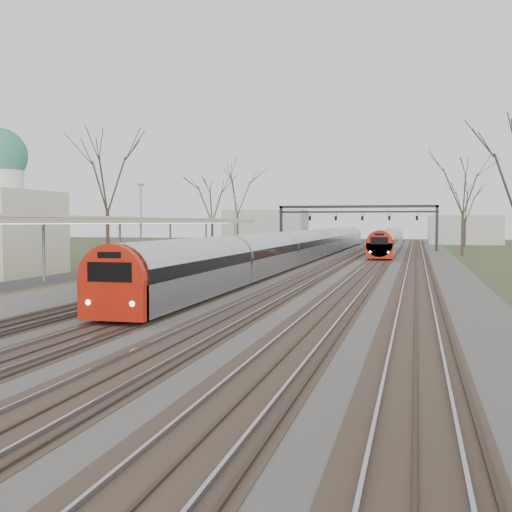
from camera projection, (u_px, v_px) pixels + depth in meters
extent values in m
cube|color=#474442|center=(322.00, 265.00, 56.17)|extent=(24.00, 160.00, 0.10)
cube|color=#4C3828|center=(256.00, 264.00, 57.62)|extent=(2.60, 160.00, 0.06)
cube|color=gray|center=(248.00, 263.00, 57.79)|extent=(0.07, 160.00, 0.12)
cube|color=gray|center=(264.00, 263.00, 57.44)|extent=(0.07, 160.00, 0.12)
cube|color=#4C3828|center=(294.00, 264.00, 56.77)|extent=(2.60, 160.00, 0.06)
cube|color=gray|center=(286.00, 263.00, 56.94)|extent=(0.07, 160.00, 0.12)
cube|color=gray|center=(302.00, 264.00, 56.59)|extent=(0.07, 160.00, 0.12)
cube|color=#4C3828|center=(334.00, 265.00, 55.92)|extent=(2.60, 160.00, 0.06)
cube|color=gray|center=(326.00, 264.00, 56.09)|extent=(0.07, 160.00, 0.12)
cube|color=gray|center=(342.00, 264.00, 55.74)|extent=(0.07, 160.00, 0.12)
cube|color=#4C3828|center=(374.00, 266.00, 55.07)|extent=(2.60, 160.00, 0.06)
cube|color=gray|center=(366.00, 265.00, 55.24)|extent=(0.07, 160.00, 0.12)
cube|color=gray|center=(383.00, 265.00, 54.89)|extent=(0.07, 160.00, 0.12)
cube|color=#4C3828|center=(416.00, 266.00, 54.22)|extent=(2.60, 160.00, 0.06)
cube|color=gray|center=(408.00, 265.00, 54.39)|extent=(0.07, 160.00, 0.12)
cube|color=gray|center=(425.00, 266.00, 54.04)|extent=(0.07, 160.00, 0.12)
cube|color=#9E9B93|center=(145.00, 273.00, 41.39)|extent=(3.50, 69.00, 1.00)
cylinder|color=slate|center=(44.00, 250.00, 30.15)|extent=(0.14, 0.14, 3.00)
cylinder|color=slate|center=(120.00, 244.00, 37.90)|extent=(0.14, 0.14, 3.00)
cylinder|color=slate|center=(170.00, 241.00, 45.65)|extent=(0.14, 0.14, 3.00)
cylinder|color=slate|center=(206.00, 238.00, 53.39)|extent=(0.14, 0.14, 3.00)
cube|color=silver|center=(112.00, 218.00, 36.85)|extent=(4.10, 50.00, 0.12)
cube|color=beige|center=(112.00, 221.00, 36.86)|extent=(4.10, 50.00, 0.25)
cylinder|color=silver|center=(0.00, 173.00, 44.19)|extent=(3.20, 3.20, 2.50)
cube|color=black|center=(281.00, 228.00, 87.50)|extent=(0.35, 0.35, 6.00)
cube|color=black|center=(437.00, 229.00, 82.52)|extent=(0.35, 0.35, 6.00)
cube|color=black|center=(357.00, 207.00, 84.86)|extent=(21.00, 0.35, 0.35)
cube|color=black|center=(357.00, 212.00, 84.90)|extent=(21.00, 0.25, 0.25)
cube|color=black|center=(310.00, 217.00, 86.26)|extent=(0.32, 0.22, 0.85)
sphere|color=#0CFF19|center=(310.00, 215.00, 86.11)|extent=(0.16, 0.16, 0.16)
cube|color=black|center=(336.00, 217.00, 85.41)|extent=(0.32, 0.22, 0.85)
sphere|color=#0CFF19|center=(336.00, 215.00, 85.26)|extent=(0.16, 0.16, 0.16)
cube|color=black|center=(362.00, 217.00, 84.56)|extent=(0.32, 0.22, 0.85)
sphere|color=#0CFF19|center=(362.00, 215.00, 84.41)|extent=(0.16, 0.16, 0.16)
cube|color=black|center=(389.00, 217.00, 83.71)|extent=(0.32, 0.22, 0.85)
sphere|color=#0CFF19|center=(389.00, 215.00, 83.56)|extent=(0.16, 0.16, 0.16)
cube|color=black|center=(417.00, 217.00, 82.86)|extent=(0.32, 0.22, 0.85)
sphere|color=#0CFF19|center=(417.00, 215.00, 82.71)|extent=(0.16, 0.16, 0.16)
cylinder|color=#2D231C|center=(108.00, 238.00, 53.39)|extent=(0.30, 0.30, 4.95)
cube|color=#989AA1|center=(312.00, 248.00, 66.33)|extent=(2.55, 90.00, 1.60)
cylinder|color=#989AA1|center=(312.00, 242.00, 66.30)|extent=(2.60, 89.70, 2.60)
cube|color=black|center=(312.00, 241.00, 66.29)|extent=(2.62, 89.40, 0.55)
cube|color=#A61809|center=(113.00, 299.00, 22.84)|extent=(2.55, 0.50, 1.50)
cylinder|color=#A61809|center=(113.00, 280.00, 22.86)|extent=(2.60, 0.60, 2.60)
cube|color=black|center=(110.00, 272.00, 22.58)|extent=(1.70, 0.12, 0.70)
sphere|color=white|center=(89.00, 302.00, 22.86)|extent=(0.22, 0.22, 0.22)
sphere|color=white|center=(133.00, 304.00, 22.45)|extent=(0.22, 0.22, 0.22)
cube|color=black|center=(312.00, 257.00, 66.38)|extent=(1.80, 89.00, 0.35)
cube|color=#989AA1|center=(389.00, 243.00, 83.62)|extent=(2.55, 45.00, 1.60)
cylinder|color=#989AA1|center=(389.00, 238.00, 83.58)|extent=(2.60, 44.70, 2.60)
cube|color=black|center=(389.00, 237.00, 83.58)|extent=(2.62, 44.40, 0.55)
cube|color=#A61809|center=(379.00, 251.00, 61.92)|extent=(2.55, 0.50, 1.50)
cylinder|color=#A61809|center=(379.00, 244.00, 61.93)|extent=(2.60, 0.60, 2.60)
cube|color=black|center=(379.00, 241.00, 61.66)|extent=(1.70, 0.12, 0.70)
sphere|color=white|center=(370.00, 252.00, 61.94)|extent=(0.22, 0.22, 0.22)
sphere|color=white|center=(388.00, 252.00, 61.53)|extent=(0.22, 0.22, 0.22)
cube|color=black|center=(389.00, 250.00, 83.66)|extent=(1.80, 44.00, 0.35)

